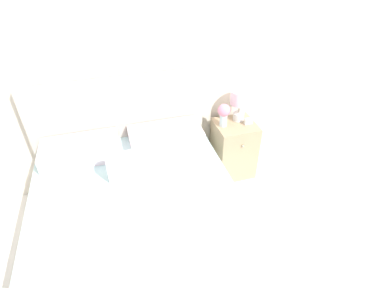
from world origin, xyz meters
name	(u,v)px	position (x,y,z in m)	size (l,w,h in m)	color
ground_plane	(130,177)	(0.00, 0.00, 0.00)	(12.00, 12.00, 0.00)	silver
wall_back	(110,59)	(0.00, 0.07, 1.30)	(8.00, 0.06, 2.60)	silver
bed	(139,218)	(0.00, -0.88, 0.31)	(1.62, 1.91, 1.16)	white
nightstand	(233,148)	(1.12, -0.21, 0.30)	(0.41, 0.41, 0.61)	tan
table_lamp	(240,100)	(1.17, -0.14, 0.83)	(0.20, 0.20, 0.33)	white
flower_vase	(224,113)	(0.98, -0.20, 0.75)	(0.13, 0.13, 0.24)	silver
alarm_clock	(249,121)	(1.24, -0.24, 0.64)	(0.08, 0.04, 0.06)	white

